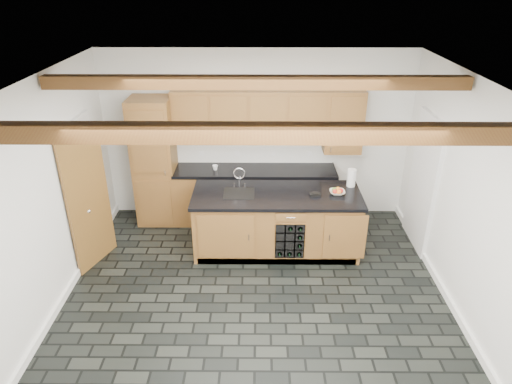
% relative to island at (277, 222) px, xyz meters
% --- Properties ---
extents(ground, '(5.00, 5.00, 0.00)m').
position_rel_island_xyz_m(ground, '(-0.31, -1.28, -0.46)').
color(ground, black).
rests_on(ground, ground).
extents(room_shell, '(5.01, 5.00, 5.00)m').
position_rel_island_xyz_m(room_shell, '(-0.39, -0.75, 1.06)').
color(room_shell, white).
rests_on(room_shell, ground).
extents(back_cabinetry, '(3.65, 0.62, 2.20)m').
position_rel_island_xyz_m(back_cabinetry, '(-0.68, 0.95, 0.52)').
color(back_cabinetry, '#955A30').
rests_on(back_cabinetry, ground).
extents(island, '(2.48, 0.96, 0.93)m').
position_rel_island_xyz_m(island, '(0.00, 0.00, 0.00)').
color(island, '#955A30').
rests_on(island, ground).
extents(faucet, '(0.45, 0.40, 0.34)m').
position_rel_island_xyz_m(faucet, '(-0.56, 0.05, 0.50)').
color(faucet, black).
rests_on(faucet, island).
extents(kitchen_scale, '(0.16, 0.10, 0.05)m').
position_rel_island_xyz_m(kitchen_scale, '(0.54, -0.04, 0.49)').
color(kitchen_scale, black).
rests_on(kitchen_scale, island).
extents(fruit_bowl, '(0.23, 0.23, 0.05)m').
position_rel_island_xyz_m(fruit_bowl, '(0.87, 0.01, 0.49)').
color(fruit_bowl, silver).
rests_on(fruit_bowl, island).
extents(fruit_cluster, '(0.16, 0.17, 0.07)m').
position_rel_island_xyz_m(fruit_cluster, '(0.87, 0.01, 0.52)').
color(fruit_cluster, red).
rests_on(fruit_cluster, fruit_bowl).
extents(paper_towel, '(0.13, 0.13, 0.27)m').
position_rel_island_xyz_m(paper_towel, '(1.11, 0.28, 0.60)').
color(paper_towel, white).
rests_on(paper_towel, island).
extents(mug, '(0.09, 0.09, 0.08)m').
position_rel_island_xyz_m(mug, '(-0.98, 0.88, 0.51)').
color(mug, white).
rests_on(mug, back_cabinetry).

